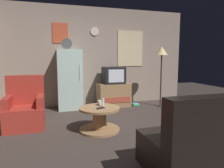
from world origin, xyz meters
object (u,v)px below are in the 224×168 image
(fridge, at_px, (70,79))
(tv_stand, at_px, (114,95))
(armchair, at_px, (25,109))
(book_stack, at_px, (136,105))
(wine_glass, at_px, (103,102))
(couch, at_px, (219,142))
(mug_ceramic_white, at_px, (100,103))
(crt_tv, at_px, (113,75))
(standing_lamp, at_px, (162,56))
(remote_control, at_px, (101,108))
(coffee_table, at_px, (100,119))

(fridge, height_order, tv_stand, fridge)
(tv_stand, bearing_deg, armchair, -151.40)
(armchair, xyz_separation_m, book_stack, (2.66, 0.97, -0.31))
(wine_glass, relative_size, couch, 0.09)
(wine_glass, bearing_deg, mug_ceramic_white, 101.00)
(wine_glass, bearing_deg, crt_tv, 66.93)
(fridge, distance_m, wine_glass, 1.84)
(standing_lamp, relative_size, couch, 0.94)
(mug_ceramic_white, relative_size, couch, 0.05)
(crt_tv, xyz_separation_m, remote_control, (-0.80, -1.83, -0.40))
(tv_stand, distance_m, coffee_table, 1.91)
(crt_tv, bearing_deg, book_stack, -15.51)
(wine_glass, distance_m, mug_ceramic_white, 0.14)
(wine_glass, bearing_deg, armchair, 157.69)
(wine_glass, bearing_deg, tv_stand, 66.86)
(tv_stand, height_order, remote_control, tv_stand)
(standing_lamp, xyz_separation_m, book_stack, (-0.64, 0.20, -1.33))
(fridge, height_order, remote_control, fridge)
(fridge, height_order, mug_ceramic_white, fridge)
(fridge, height_order, couch, fridge)
(fridge, relative_size, armchair, 1.84)
(crt_tv, xyz_separation_m, mug_ceramic_white, (-0.75, -1.56, -0.37))
(mug_ceramic_white, bearing_deg, armchair, 162.43)
(crt_tv, relative_size, book_stack, 2.95)
(standing_lamp, relative_size, book_stack, 8.69)
(coffee_table, bearing_deg, armchair, 155.04)
(coffee_table, distance_m, remote_control, 0.24)
(mug_ceramic_white, bearing_deg, crt_tv, 64.36)
(couch, bearing_deg, armchair, 136.59)
(fridge, height_order, armchair, fridge)
(standing_lamp, xyz_separation_m, mug_ceramic_white, (-1.97, -1.20, -0.89))
(armchair, distance_m, couch, 3.22)
(fridge, xyz_separation_m, coffee_table, (0.35, -1.81, -0.54))
(couch, relative_size, book_stack, 9.29)
(standing_lamp, distance_m, couch, 3.31)
(fridge, bearing_deg, standing_lamp, -10.44)
(crt_tv, bearing_deg, remote_control, -113.55)
(book_stack, bearing_deg, coffee_table, -131.20)
(mug_ceramic_white, height_order, couch, couch)
(mug_ceramic_white, height_order, armchair, armchair)
(tv_stand, relative_size, standing_lamp, 0.53)
(standing_lamp, xyz_separation_m, coffee_table, (-2.01, -1.37, -1.15))
(mug_ceramic_white, bearing_deg, fridge, 103.79)
(wine_glass, xyz_separation_m, armchair, (-1.36, 0.56, -0.16))
(coffee_table, height_order, book_stack, coffee_table)
(fridge, xyz_separation_m, standing_lamp, (2.37, -0.44, 0.60))
(crt_tv, height_order, mug_ceramic_white, crt_tv)
(crt_tv, xyz_separation_m, coffee_table, (-0.79, -1.73, -0.63))
(standing_lamp, bearing_deg, mug_ceramic_white, -148.70)
(armchair, bearing_deg, mug_ceramic_white, -17.57)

